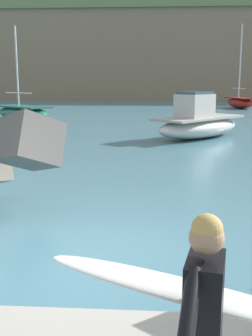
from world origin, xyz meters
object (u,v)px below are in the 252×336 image
(station_building_west, at_px, (242,1))
(surfer_with_board, at_px, (199,319))
(boat_near_left, at_px, (198,123))
(boat_near_right, at_px, (240,102))
(boat_near_centre, at_px, (22,112))

(station_building_west, bearing_deg, surfer_with_board, -100.53)
(surfer_with_board, bearing_deg, station_building_west, 79.47)
(surfer_with_board, bearing_deg, boat_near_left, 84.51)
(surfer_with_board, relative_size, station_building_west, 0.27)
(boat_near_left, height_order, boat_near_right, boat_near_right)
(boat_near_centre, height_order, boat_near_right, boat_near_right)
(surfer_with_board, height_order, station_building_west, station_building_west)
(surfer_with_board, bearing_deg, boat_near_centre, 109.49)
(boat_near_left, relative_size, boat_near_centre, 0.87)
(boat_near_left, relative_size, boat_near_right, 0.68)
(boat_near_centre, relative_size, boat_near_right, 0.78)
(station_building_west, bearing_deg, boat_near_left, -102.14)
(boat_near_left, distance_m, boat_near_centre, 14.38)
(boat_near_left, distance_m, boat_near_right, 23.89)
(boat_near_centre, bearing_deg, station_building_west, 63.84)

